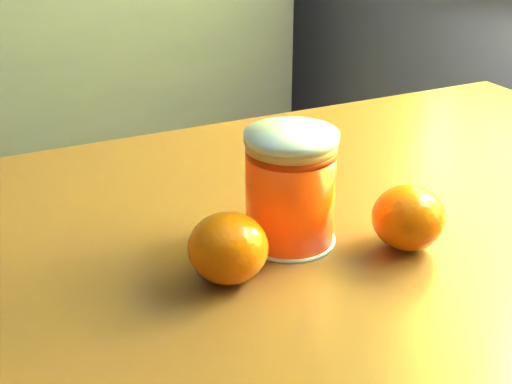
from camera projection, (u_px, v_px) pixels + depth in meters
table at (331, 323)px, 0.69m from camera, size 1.01×0.74×0.72m
juice_glass at (290, 189)px, 0.62m from camera, size 0.08×0.08×0.10m
orange_front at (228, 248)px, 0.57m from camera, size 0.08×0.08×0.06m
orange_back at (408, 218)px, 0.62m from camera, size 0.07×0.07×0.06m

